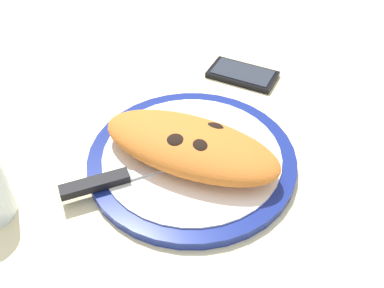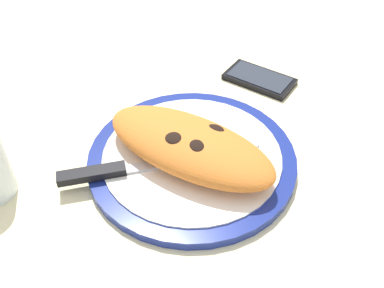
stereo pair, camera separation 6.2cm
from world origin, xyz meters
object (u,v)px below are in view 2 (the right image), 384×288
Objects in this scene: plate at (192,158)px; fork at (198,126)px; calzone at (187,145)px; knife at (115,170)px; smartphone at (259,79)px.

fork is at bearing -73.57° from plate.
plate is 1.11× the size of calzone.
calzone is at bearing 101.46° from fork.
calzone is 1.44× the size of knife.
plate is at bearing -135.81° from knife.
knife is at bearing 71.76° from smartphone.
plate is 2.33× the size of smartphone.
smartphone is at bearing -95.66° from plate.
fork is (1.74, -5.90, 1.11)cm from plate.
knife is 1.46× the size of smartphone.
smartphone is (-2.73, -24.86, -3.73)cm from calzone.
fork reaches higher than smartphone.
knife reaches higher than smartphone.
knife reaches higher than plate.
calzone reaches higher than fork.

